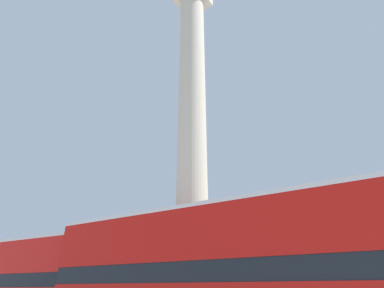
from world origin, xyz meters
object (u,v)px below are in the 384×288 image
(bus_b, at_px, (9,283))
(street_lamp, at_px, (117,258))
(monument_column, at_px, (192,166))
(bus_a, at_px, (202,277))

(bus_b, relative_size, street_lamp, 2.15)
(monument_column, distance_m, bus_a, 7.89)
(bus_b, bearing_deg, monument_column, 22.60)
(monument_column, xyz_separation_m, bus_a, (3.30, -4.28, -5.75))
(monument_column, xyz_separation_m, street_lamp, (-3.00, -2.01, -4.76))
(monument_column, xyz_separation_m, bus_b, (-8.11, -4.29, -5.82))
(bus_b, distance_m, street_lamp, 5.69)
(bus_a, height_order, street_lamp, street_lamp)
(monument_column, bearing_deg, street_lamp, -146.16)
(bus_a, distance_m, bus_b, 11.40)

